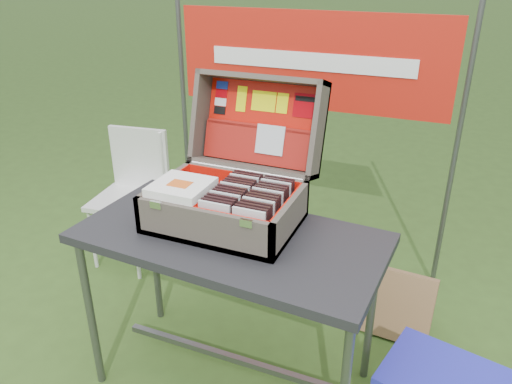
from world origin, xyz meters
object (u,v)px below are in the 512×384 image
at_px(table, 232,311).
at_px(cardboard_box, 398,306).
at_px(suitcase, 230,159).
at_px(chair, 126,201).

height_order(table, cardboard_box, table).
relative_size(suitcase, chair, 0.70).
height_order(table, suitcase, suitcase).
relative_size(chair, cardboard_box, 2.34).
bearing_deg(table, suitcase, 116.37).
bearing_deg(chair, cardboard_box, -9.48).
xyz_separation_m(table, suitcase, (-0.06, 0.13, 0.67)).
bearing_deg(suitcase, table, -67.11).
distance_m(table, cardboard_box, 0.93).
relative_size(table, suitcase, 2.09).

